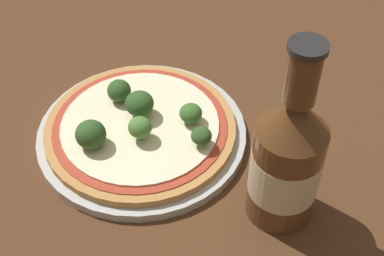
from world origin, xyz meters
TOP-DOWN VIEW (x-y plane):
  - ground_plane at (0.00, 0.00)m, footprint 3.00×3.00m
  - plate at (0.02, 0.01)m, footprint 0.26×0.26m
  - pizza at (0.02, 0.01)m, footprint 0.23×0.23m
  - broccoli_floret_0 at (0.01, 0.02)m, footprint 0.03×0.03m
  - broccoli_floret_1 at (-0.02, 0.04)m, footprint 0.03×0.03m
  - broccoli_floret_2 at (0.08, 0.02)m, footprint 0.03×0.03m
  - broccoli_floret_3 at (-0.03, -0.04)m, footprint 0.04×0.04m
  - broccoli_floret_4 at (0.02, -0.02)m, footprint 0.03×0.03m
  - broccoli_floret_5 at (0.09, -0.02)m, footprint 0.02×0.02m
  - beer_bottle at (0.19, -0.07)m, footprint 0.07×0.07m

SIDE VIEW (x-z plane):
  - ground_plane at x=0.00m, z-range 0.00..0.00m
  - plate at x=0.02m, z-range 0.00..0.01m
  - pizza at x=0.02m, z-range 0.01..0.03m
  - broccoli_floret_2 at x=0.08m, z-range 0.03..0.05m
  - broccoli_floret_5 at x=0.09m, z-range 0.03..0.05m
  - broccoli_floret_1 at x=-0.02m, z-range 0.03..0.05m
  - broccoli_floret_3 at x=-0.03m, z-range 0.03..0.06m
  - broccoli_floret_4 at x=0.02m, z-range 0.03..0.06m
  - broccoli_floret_0 at x=0.01m, z-range 0.03..0.06m
  - beer_bottle at x=0.19m, z-range -0.03..0.19m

